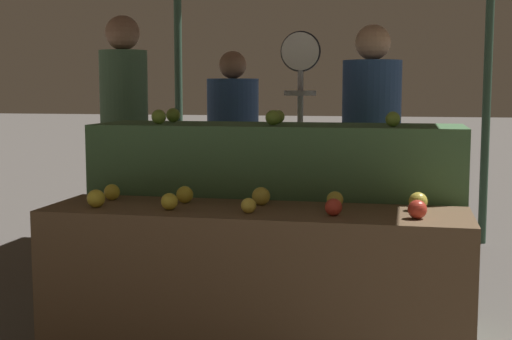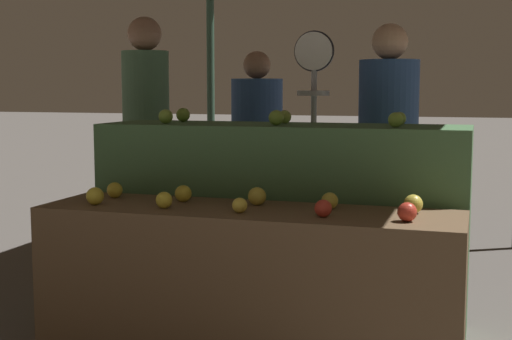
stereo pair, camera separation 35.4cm
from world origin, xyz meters
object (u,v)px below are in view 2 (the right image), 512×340
person_vendor_at_scale (388,140)px  person_customer_right (257,141)px  produce_scale (313,108)px  person_customer_left (146,124)px

person_vendor_at_scale → person_customer_right: bearing=-37.4°
produce_scale → person_vendor_at_scale: person_vendor_at_scale is taller
produce_scale → person_customer_left: bearing=167.5°
produce_scale → person_customer_left: (-1.28, 0.29, -0.13)m
person_customer_left → person_customer_right: person_customer_left is taller
produce_scale → person_customer_left: 1.32m
person_vendor_at_scale → person_customer_left: person_customer_left is taller
produce_scale → person_customer_right: bearing=125.3°
person_vendor_at_scale → person_customer_right: person_vendor_at_scale is taller
person_vendor_at_scale → person_customer_right: (-1.09, 0.67, -0.08)m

